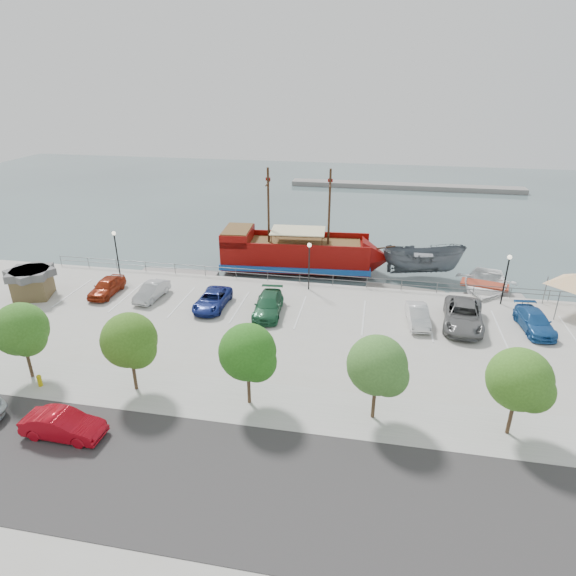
# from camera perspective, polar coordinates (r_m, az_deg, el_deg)

# --- Properties ---
(ground) EXTENTS (160.00, 160.00, 0.00)m
(ground) POSITION_cam_1_polar(r_m,az_deg,el_deg) (37.09, 0.95, -5.59)
(ground) COLOR #3F4E51
(street) EXTENTS (100.00, 8.00, 0.04)m
(street) POSITION_cam_1_polar(r_m,az_deg,el_deg) (24.02, -6.07, -22.16)
(street) COLOR #363233
(street) RESTS_ON land_slab
(sidewalk) EXTENTS (100.00, 4.00, 0.05)m
(sidewalk) POSITION_cam_1_polar(r_m,az_deg,el_deg) (28.34, -2.58, -13.61)
(sidewalk) COLOR #A09E9A
(sidewalk) RESTS_ON land_slab
(seawall_railing) EXTENTS (50.00, 0.06, 1.00)m
(seawall_railing) POSITION_cam_1_polar(r_m,az_deg,el_deg) (43.35, 2.72, 1.17)
(seawall_railing) COLOR #5B5D60
(seawall_railing) RESTS_ON land_slab
(far_shore) EXTENTS (40.00, 3.00, 0.80)m
(far_shore) POSITION_cam_1_polar(r_m,az_deg,el_deg) (88.77, 13.72, 11.64)
(far_shore) COLOR gray
(far_shore) RESTS_ON ground
(pirate_ship) EXTENTS (17.28, 5.91, 10.80)m
(pirate_ship) POSITION_cam_1_polar(r_m,az_deg,el_deg) (48.32, 2.42, 3.98)
(pirate_ship) COLOR #790805
(pirate_ship) RESTS_ON ground
(patrol_boat) EXTENTS (8.13, 3.73, 3.05)m
(patrol_boat) POSITION_cam_1_polar(r_m,az_deg,el_deg) (48.80, 15.70, 2.92)
(patrol_boat) COLOR #535960
(patrol_boat) RESTS_ON ground
(speedboat) EXTENTS (7.28, 8.87, 1.60)m
(speedboat) POSITION_cam_1_polar(r_m,az_deg,el_deg) (46.58, 22.21, 0.02)
(speedboat) COLOR white
(speedboat) RESTS_ON ground
(dock_west) EXTENTS (7.83, 2.56, 0.44)m
(dock_west) POSITION_cam_1_polar(r_m,az_deg,el_deg) (48.59, -12.89, 1.48)
(dock_west) COLOR gray
(dock_west) RESTS_ON ground
(dock_mid) EXTENTS (7.22, 2.97, 0.40)m
(dock_mid) POSITION_cam_1_polar(r_m,az_deg,el_deg) (44.93, 13.59, -0.51)
(dock_mid) COLOR slate
(dock_mid) RESTS_ON ground
(dock_east) EXTENTS (6.57, 2.72, 0.36)m
(dock_east) POSITION_cam_1_polar(r_m,az_deg,el_deg) (46.00, 22.64, -1.19)
(dock_east) COLOR gray
(dock_east) RESTS_ON ground
(shed) EXTENTS (3.83, 3.83, 2.48)m
(shed) POSITION_cam_1_polar(r_m,az_deg,el_deg) (45.80, -28.07, 0.60)
(shed) COLOR brown
(shed) RESTS_ON land_slab
(street_sedan) EXTENTS (4.34, 1.59, 1.42)m
(street_sedan) POSITION_cam_1_polar(r_m,az_deg,el_deg) (28.34, -25.10, -14.49)
(street_sedan) COLOR #A40814
(street_sedan) RESTS_ON street
(fire_hydrant) EXTENTS (0.28, 0.28, 0.82)m
(fire_hydrant) POSITION_cam_1_polar(r_m,az_deg,el_deg) (33.09, -27.37, -9.67)
(fire_hydrant) COLOR #C3AF0B
(fire_hydrant) RESTS_ON sidewalk
(lamp_post_left) EXTENTS (0.36, 0.36, 4.28)m
(lamp_post_left) POSITION_cam_1_polar(r_m,az_deg,el_deg) (47.13, -19.75, 4.78)
(lamp_post_left) COLOR black
(lamp_post_left) RESTS_ON land_slab
(lamp_post_mid) EXTENTS (0.36, 0.36, 4.28)m
(lamp_post_mid) POSITION_cam_1_polar(r_m,az_deg,el_deg) (41.27, 2.53, 3.58)
(lamp_post_mid) COLOR black
(lamp_post_mid) RESTS_ON land_slab
(lamp_post_right) EXTENTS (0.36, 0.36, 4.28)m
(lamp_post_right) POSITION_cam_1_polar(r_m,az_deg,el_deg) (42.28, 24.53, 1.86)
(lamp_post_right) COLOR black
(lamp_post_right) RESTS_ON land_slab
(tree_b) EXTENTS (3.30, 3.20, 5.00)m
(tree_b) POSITION_cam_1_polar(r_m,az_deg,el_deg) (32.83, -28.97, -4.51)
(tree_b) COLOR #473321
(tree_b) RESTS_ON sidewalk
(tree_c) EXTENTS (3.30, 3.20, 5.00)m
(tree_c) POSITION_cam_1_polar(r_m,az_deg,el_deg) (29.04, -18.10, -6.14)
(tree_c) COLOR #473321
(tree_c) RESTS_ON sidewalk
(tree_d) EXTENTS (3.30, 3.20, 5.00)m
(tree_d) POSITION_cam_1_polar(r_m,az_deg,el_deg) (26.59, -4.55, -7.85)
(tree_d) COLOR #473321
(tree_d) RESTS_ON sidewalk
(tree_e) EXTENTS (3.30, 3.20, 5.00)m
(tree_e) POSITION_cam_1_polar(r_m,az_deg,el_deg) (25.87, 10.81, -9.25)
(tree_e) COLOR #473321
(tree_e) RESTS_ON sidewalk
(tree_f) EXTENTS (3.30, 3.20, 5.00)m
(tree_f) POSITION_cam_1_polar(r_m,az_deg,el_deg) (27.00, 26.03, -9.99)
(tree_f) COLOR #473321
(tree_f) RESTS_ON sidewalk
(parked_car_a) EXTENTS (1.72, 4.25, 1.45)m
(parked_car_a) POSITION_cam_1_polar(r_m,az_deg,el_deg) (43.94, -20.69, 0.17)
(parked_car_a) COLOR maroon
(parked_car_a) RESTS_ON land_slab
(parked_car_b) EXTENTS (1.79, 4.13, 1.32)m
(parked_car_b) POSITION_cam_1_polar(r_m,az_deg,el_deg) (41.95, -15.86, -0.37)
(parked_car_b) COLOR #A5A6A8
(parked_car_b) RESTS_ON land_slab
(parked_car_c) EXTENTS (2.23, 4.78, 1.33)m
(parked_car_c) POSITION_cam_1_polar(r_m,az_deg,el_deg) (39.31, -8.95, -1.38)
(parked_car_c) COLOR navy
(parked_car_c) RESTS_ON land_slab
(parked_car_d) EXTENTS (2.44, 5.19, 1.47)m
(parked_car_d) POSITION_cam_1_polar(r_m,az_deg,el_deg) (37.82, -2.35, -2.03)
(parked_car_d) COLOR #1F5837
(parked_car_d) RESTS_ON land_slab
(parked_car_f) EXTENTS (1.79, 4.19, 1.34)m
(parked_car_f) POSITION_cam_1_polar(r_m,az_deg,el_deg) (37.60, 15.15, -3.18)
(parked_car_f) COLOR silver
(parked_car_f) RESTS_ON land_slab
(parked_car_g) EXTENTS (3.49, 6.33, 1.68)m
(parked_car_g) POSITION_cam_1_polar(r_m,az_deg,el_deg) (38.26, 20.06, -3.08)
(parked_car_g) COLOR slate
(parked_car_g) RESTS_ON land_slab
(parked_car_h) EXTENTS (2.42, 4.92, 1.38)m
(parked_car_h) POSITION_cam_1_polar(r_m,az_deg,el_deg) (39.82, 27.20, -3.54)
(parked_car_h) COLOR #1E559A
(parked_car_h) RESTS_ON land_slab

